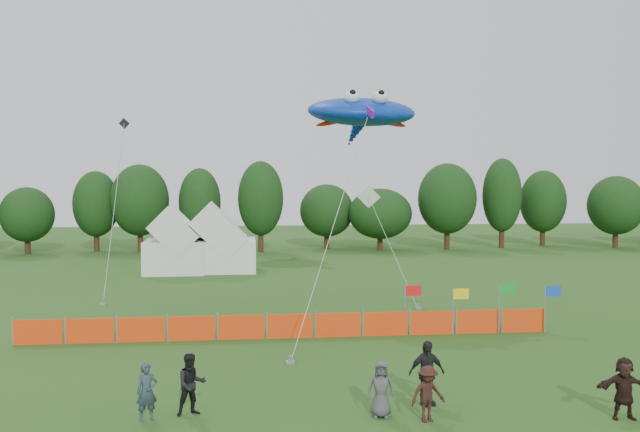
{
  "coord_description": "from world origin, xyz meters",
  "views": [
    {
      "loc": [
        -2.96,
        -19.78,
        6.56
      ],
      "look_at": [
        0.0,
        6.0,
        5.2
      ],
      "focal_mm": 40.0,
      "sensor_mm": 36.0,
      "label": 1
    }
  ],
  "objects": [
    {
      "name": "treeline",
      "position": [
        1.61,
        44.93,
        4.18
      ],
      "size": [
        104.57,
        8.78,
        8.36
      ],
      "color": "#382314",
      "rests_on": "ground"
    },
    {
      "name": "spectator_c",
      "position": [
        2.09,
        -1.31,
        0.76
      ],
      "size": [
        1.09,
        0.77,
        1.53
      ],
      "primitive_type": "imported",
      "rotation": [
        0.0,
        0.0,
        0.22
      ],
      "color": "black",
      "rests_on": "ground"
    },
    {
      "name": "spectator_e",
      "position": [
        0.91,
        -0.8,
        0.78
      ],
      "size": [
        0.84,
        0.63,
        1.56
      ],
      "primitive_type": "imported",
      "rotation": [
        0.0,
        0.0,
        -0.18
      ],
      "color": "#46464A",
      "rests_on": "ground"
    },
    {
      "name": "spectator_d",
      "position": [
        2.43,
        0.08,
        0.94
      ],
      "size": [
        1.16,
        0.64,
        1.88
      ],
      "primitive_type": "imported",
      "rotation": [
        0.0,
        0.0,
        0.17
      ],
      "color": "black",
      "rests_on": "ground"
    },
    {
      "name": "spectator_f",
      "position": [
        7.48,
        -1.71,
        0.85
      ],
      "size": [
        1.64,
        0.78,
        1.7
      ],
      "primitive_type": "imported",
      "rotation": [
        0.0,
        0.0,
        -0.19
      ],
      "color": "black",
      "rests_on": "ground"
    },
    {
      "name": "stingray_kite",
      "position": [
        3.36,
        16.73,
        9.94
      ],
      "size": [
        7.89,
        18.93,
        11.0
      ],
      "color": "#0E3CC8",
      "rests_on": "ground"
    },
    {
      "name": "flag_row",
      "position": [
        7.16,
        9.16,
        1.38
      ],
      "size": [
        6.73,
        0.43,
        2.11
      ],
      "color": "gray",
      "rests_on": "ground"
    },
    {
      "name": "ground",
      "position": [
        0.0,
        0.0,
        0.0
      ],
      "size": [
        160.0,
        160.0,
        0.0
      ],
      "primitive_type": "plane",
      "color": "#234C16",
      "rests_on": "ground"
    },
    {
      "name": "spectator_b",
      "position": [
        -4.29,
        -0.02,
        0.86
      ],
      "size": [
        0.99,
        0.87,
        1.72
      ],
      "primitive_type": "imported",
      "rotation": [
        0.0,
        0.0,
        0.3
      ],
      "color": "black",
      "rests_on": "ground"
    },
    {
      "name": "spectator_a",
      "position": [
        -5.46,
        -0.34,
        0.78
      ],
      "size": [
        0.66,
        0.54,
        1.56
      ],
      "primitive_type": "imported",
      "rotation": [
        0.0,
        0.0,
        0.32
      ],
      "color": "#293745",
      "rests_on": "ground"
    },
    {
      "name": "tent_left",
      "position": [
        -7.37,
        30.54,
        1.88
      ],
      "size": [
        4.22,
        4.22,
        3.72
      ],
      "color": "silver",
      "rests_on": "ground"
    },
    {
      "name": "tent_right",
      "position": [
        -4.36,
        31.02,
        1.87
      ],
      "size": [
        5.24,
        4.19,
        3.7
      ],
      "color": "silver",
      "rests_on": "ground"
    },
    {
      "name": "small_kite_dark",
      "position": [
        -10.13,
        22.92,
        5.31
      ],
      "size": [
        0.75,
        9.64,
        10.48
      ],
      "color": "black",
      "rests_on": "ground"
    },
    {
      "name": "small_kite_white",
      "position": [
        5.01,
        20.11,
        4.2
      ],
      "size": [
        2.12,
        7.02,
        6.17
      ],
      "color": "silver",
      "rests_on": "ground"
    },
    {
      "name": "barrier_fence",
      "position": [
        -0.89,
        9.18,
        0.5
      ],
      "size": [
        21.9,
        0.06,
        1.0
      ],
      "color": "#E83B0C",
      "rests_on": "ground"
    }
  ]
}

